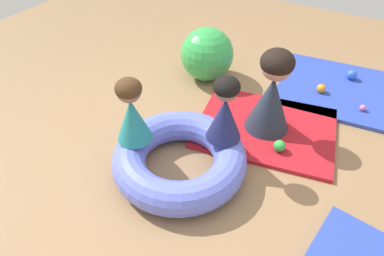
{
  "coord_description": "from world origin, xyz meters",
  "views": [
    {
      "loc": [
        1.01,
        -1.76,
        2.13
      ],
      "look_at": [
        -0.06,
        0.08,
        0.31
      ],
      "focal_mm": 32.13,
      "sensor_mm": 36.0,
      "label": 1
    }
  ],
  "objects_px": {
    "play_ball_blue": "(352,75)",
    "adult_seated": "(272,92)",
    "child_in_navy": "(225,110)",
    "inflatable_cushion": "(180,158)",
    "child_in_teal": "(132,111)",
    "play_ball_green": "(279,146)",
    "play_ball_orange": "(321,88)",
    "play_ball_pink": "(363,108)",
    "exercise_ball_large": "(207,54)"
  },
  "relations": [
    {
      "from": "child_in_teal",
      "to": "play_ball_green",
      "type": "relative_size",
      "value": 5.31
    },
    {
      "from": "inflatable_cushion",
      "to": "child_in_navy",
      "type": "bearing_deg",
      "value": 49.51
    },
    {
      "from": "child_in_teal",
      "to": "play_ball_blue",
      "type": "relative_size",
      "value": 5.07
    },
    {
      "from": "adult_seated",
      "to": "play_ball_green",
      "type": "height_order",
      "value": "adult_seated"
    },
    {
      "from": "child_in_navy",
      "to": "play_ball_orange",
      "type": "relative_size",
      "value": 5.94
    },
    {
      "from": "play_ball_green",
      "to": "exercise_ball_large",
      "type": "distance_m",
      "value": 1.4
    },
    {
      "from": "play_ball_blue",
      "to": "exercise_ball_large",
      "type": "relative_size",
      "value": 0.19
    },
    {
      "from": "child_in_navy",
      "to": "play_ball_pink",
      "type": "bearing_deg",
      "value": 153.48
    },
    {
      "from": "adult_seated",
      "to": "play_ball_orange",
      "type": "bearing_deg",
      "value": 125.65
    },
    {
      "from": "adult_seated",
      "to": "play_ball_orange",
      "type": "distance_m",
      "value": 0.94
    },
    {
      "from": "inflatable_cushion",
      "to": "play_ball_blue",
      "type": "xyz_separation_m",
      "value": [
        0.96,
        2.11,
        -0.04
      ]
    },
    {
      "from": "play_ball_orange",
      "to": "inflatable_cushion",
      "type": "bearing_deg",
      "value": -113.6
    },
    {
      "from": "inflatable_cushion",
      "to": "adult_seated",
      "type": "height_order",
      "value": "adult_seated"
    },
    {
      "from": "child_in_teal",
      "to": "play_ball_green",
      "type": "xyz_separation_m",
      "value": [
        1.01,
        0.68,
        -0.44
      ]
    },
    {
      "from": "adult_seated",
      "to": "play_ball_pink",
      "type": "height_order",
      "value": "adult_seated"
    },
    {
      "from": "play_ball_pink",
      "to": "exercise_ball_large",
      "type": "distance_m",
      "value": 1.69
    },
    {
      "from": "child_in_navy",
      "to": "play_ball_pink",
      "type": "relative_size",
      "value": 9.08
    },
    {
      "from": "child_in_teal",
      "to": "exercise_ball_large",
      "type": "bearing_deg",
      "value": -41.74
    },
    {
      "from": "play_ball_pink",
      "to": "play_ball_blue",
      "type": "distance_m",
      "value": 0.59
    },
    {
      "from": "play_ball_blue",
      "to": "adult_seated",
      "type": "bearing_deg",
      "value": -112.63
    },
    {
      "from": "inflatable_cushion",
      "to": "play_ball_pink",
      "type": "relative_size",
      "value": 17.85
    },
    {
      "from": "child_in_teal",
      "to": "play_ball_orange",
      "type": "xyz_separation_m",
      "value": [
        1.09,
        1.76,
        -0.45
      ]
    },
    {
      "from": "child_in_teal",
      "to": "play_ball_blue",
      "type": "xyz_separation_m",
      "value": [
        1.32,
        2.2,
        -0.44
      ]
    },
    {
      "from": "play_ball_orange",
      "to": "play_ball_blue",
      "type": "relative_size",
      "value": 0.86
    },
    {
      "from": "adult_seated",
      "to": "play_ball_blue",
      "type": "relative_size",
      "value": 7.28
    },
    {
      "from": "child_in_teal",
      "to": "adult_seated",
      "type": "bearing_deg",
      "value": -87.2
    },
    {
      "from": "adult_seated",
      "to": "play_ball_green",
      "type": "distance_m",
      "value": 0.47
    },
    {
      "from": "child_in_navy",
      "to": "play_ball_pink",
      "type": "height_order",
      "value": "child_in_navy"
    },
    {
      "from": "child_in_navy",
      "to": "play_ball_orange",
      "type": "distance_m",
      "value": 1.54
    },
    {
      "from": "play_ball_pink",
      "to": "play_ball_green",
      "type": "distance_m",
      "value": 1.1
    },
    {
      "from": "inflatable_cushion",
      "to": "play_ball_pink",
      "type": "bearing_deg",
      "value": 53.09
    },
    {
      "from": "exercise_ball_large",
      "to": "play_ball_pink",
      "type": "bearing_deg",
      "value": 6.09
    },
    {
      "from": "inflatable_cushion",
      "to": "child_in_teal",
      "type": "xyz_separation_m",
      "value": [
        -0.36,
        -0.09,
        0.4
      ]
    },
    {
      "from": "child_in_navy",
      "to": "child_in_teal",
      "type": "relative_size",
      "value": 1.0
    },
    {
      "from": "adult_seated",
      "to": "play_ball_green",
      "type": "relative_size",
      "value": 7.61
    },
    {
      "from": "child_in_teal",
      "to": "play_ball_blue",
      "type": "bearing_deg",
      "value": -77.87
    },
    {
      "from": "play_ball_orange",
      "to": "play_ball_pink",
      "type": "bearing_deg",
      "value": -14.46
    },
    {
      "from": "play_ball_pink",
      "to": "child_in_teal",
      "type": "bearing_deg",
      "value": -132.96
    },
    {
      "from": "play_ball_orange",
      "to": "play_ball_blue",
      "type": "distance_m",
      "value": 0.49
    },
    {
      "from": "adult_seated",
      "to": "exercise_ball_large",
      "type": "xyz_separation_m",
      "value": [
        -0.93,
        0.53,
        -0.13
      ]
    },
    {
      "from": "play_ball_blue",
      "to": "exercise_ball_large",
      "type": "bearing_deg",
      "value": -153.44
    },
    {
      "from": "inflatable_cushion",
      "to": "child_in_teal",
      "type": "relative_size",
      "value": 1.97
    },
    {
      "from": "exercise_ball_large",
      "to": "adult_seated",
      "type": "bearing_deg",
      "value": -30.02
    },
    {
      "from": "child_in_navy",
      "to": "adult_seated",
      "type": "xyz_separation_m",
      "value": [
        0.19,
        0.56,
        -0.11
      ]
    },
    {
      "from": "adult_seated",
      "to": "play_ball_blue",
      "type": "xyz_separation_m",
      "value": [
        0.53,
        1.26,
        -0.33
      ]
    },
    {
      "from": "child_in_navy",
      "to": "child_in_teal",
      "type": "distance_m",
      "value": 0.71
    },
    {
      "from": "play_ball_pink",
      "to": "play_ball_green",
      "type": "xyz_separation_m",
      "value": [
        -0.53,
        -0.97,
        0.02
      ]
    },
    {
      "from": "child_in_navy",
      "to": "play_ball_pink",
      "type": "distance_m",
      "value": 1.65
    },
    {
      "from": "child_in_navy",
      "to": "child_in_teal",
      "type": "height_order",
      "value": "child_in_navy"
    },
    {
      "from": "exercise_ball_large",
      "to": "child_in_teal",
      "type": "bearing_deg",
      "value": -84.88
    }
  ]
}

